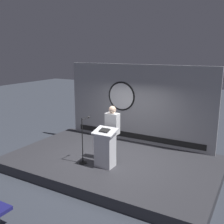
# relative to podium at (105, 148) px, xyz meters

# --- Properties ---
(ground_plane) EXTENTS (40.00, 40.00, 0.00)m
(ground_plane) POSITION_rel_podium_xyz_m (-0.11, 0.58, -0.86)
(ground_plane) COLOR #383D47
(stage_platform) EXTENTS (6.40, 4.00, 0.30)m
(stage_platform) POSITION_rel_podium_xyz_m (-0.11, 0.58, -0.71)
(stage_platform) COLOR #333338
(stage_platform) RESTS_ON ground
(banner_display) EXTENTS (5.57, 0.12, 2.83)m
(banner_display) POSITION_rel_podium_xyz_m (-0.12, 2.43, 0.85)
(banner_display) COLOR #9E9EA3
(banner_display) RESTS_ON stage_platform
(podium) EXTENTS (0.64, 0.50, 1.14)m
(podium) POSITION_rel_podium_xyz_m (0.00, 0.00, 0.00)
(podium) COLOR silver
(podium) RESTS_ON stage_platform
(speaker_person) EXTENTS (0.40, 0.26, 1.71)m
(speaker_person) POSITION_rel_podium_xyz_m (-0.03, 0.48, 0.32)
(speaker_person) COLOR black
(speaker_person) RESTS_ON stage_platform
(microphone_stand) EXTENTS (0.24, 0.50, 1.40)m
(microphone_stand) POSITION_rel_podium_xyz_m (-0.69, -0.10, -0.07)
(microphone_stand) COLOR black
(microphone_stand) RESTS_ON stage_platform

